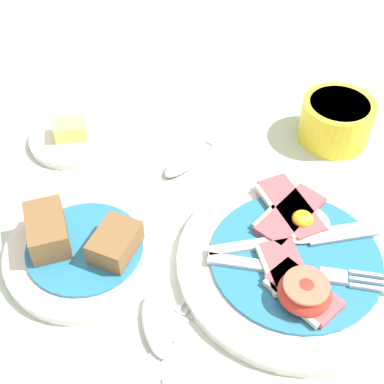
{
  "coord_description": "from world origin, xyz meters",
  "views": [
    {
      "loc": [
        -0.01,
        -0.35,
        0.46
      ],
      "look_at": [
        -0.03,
        0.07,
        0.02
      ],
      "focal_mm": 50.0,
      "sensor_mm": 36.0,
      "label": 1
    }
  ],
  "objects_px": {
    "teaspoon_near_cup": "(198,151)",
    "fork_on_cloth": "(154,358)",
    "bread_plate": "(83,247)",
    "teaspoon_by_saucer": "(163,352)",
    "breakfast_plate": "(295,260)",
    "butter_dish": "(72,137)",
    "sugar_cup": "(336,119)"
  },
  "relations": [
    {
      "from": "bread_plate",
      "to": "teaspoon_by_saucer",
      "type": "bearing_deg",
      "value": -50.55
    },
    {
      "from": "bread_plate",
      "to": "fork_on_cloth",
      "type": "relative_size",
      "value": 1.01
    },
    {
      "from": "bread_plate",
      "to": "fork_on_cloth",
      "type": "distance_m",
      "value": 0.14
    },
    {
      "from": "breakfast_plate",
      "to": "teaspoon_near_cup",
      "type": "relative_size",
      "value": 1.51
    },
    {
      "from": "breakfast_plate",
      "to": "bread_plate",
      "type": "relative_size",
      "value": 1.44
    },
    {
      "from": "bread_plate",
      "to": "sugar_cup",
      "type": "height_order",
      "value": "sugar_cup"
    },
    {
      "from": "sugar_cup",
      "to": "fork_on_cloth",
      "type": "distance_m",
      "value": 0.38
    },
    {
      "from": "breakfast_plate",
      "to": "fork_on_cloth",
      "type": "distance_m",
      "value": 0.18
    },
    {
      "from": "bread_plate",
      "to": "sugar_cup",
      "type": "distance_m",
      "value": 0.36
    },
    {
      "from": "breakfast_plate",
      "to": "teaspoon_near_cup",
      "type": "distance_m",
      "value": 0.2
    },
    {
      "from": "butter_dish",
      "to": "teaspoon_by_saucer",
      "type": "bearing_deg",
      "value": -64.75
    },
    {
      "from": "bread_plate",
      "to": "butter_dish",
      "type": "distance_m",
      "value": 0.19
    },
    {
      "from": "fork_on_cloth",
      "to": "butter_dish",
      "type": "bearing_deg",
      "value": 52.53
    },
    {
      "from": "bread_plate",
      "to": "sugar_cup",
      "type": "relative_size",
      "value": 1.87
    },
    {
      "from": "sugar_cup",
      "to": "butter_dish",
      "type": "height_order",
      "value": "sugar_cup"
    },
    {
      "from": "breakfast_plate",
      "to": "sugar_cup",
      "type": "xyz_separation_m",
      "value": [
        0.07,
        0.21,
        0.02
      ]
    },
    {
      "from": "bread_plate",
      "to": "butter_dish",
      "type": "xyz_separation_m",
      "value": [
        -0.05,
        0.18,
        -0.01
      ]
    },
    {
      "from": "sugar_cup",
      "to": "teaspoon_by_saucer",
      "type": "xyz_separation_m",
      "value": [
        -0.2,
        -0.31,
        -0.03
      ]
    },
    {
      "from": "butter_dish",
      "to": "bread_plate",
      "type": "bearing_deg",
      "value": -75.56
    },
    {
      "from": "breakfast_plate",
      "to": "fork_on_cloth",
      "type": "xyz_separation_m",
      "value": [
        -0.14,
        -0.11,
        -0.01
      ]
    },
    {
      "from": "fork_on_cloth",
      "to": "breakfast_plate",
      "type": "bearing_deg",
      "value": -22.86
    },
    {
      "from": "breakfast_plate",
      "to": "sugar_cup",
      "type": "distance_m",
      "value": 0.22
    },
    {
      "from": "sugar_cup",
      "to": "butter_dish",
      "type": "bearing_deg",
      "value": -176.66
    },
    {
      "from": "teaspoon_by_saucer",
      "to": "bread_plate",
      "type": "bearing_deg",
      "value": 23.22
    },
    {
      "from": "butter_dish",
      "to": "breakfast_plate",
      "type": "bearing_deg",
      "value": -35.16
    },
    {
      "from": "teaspoon_near_cup",
      "to": "fork_on_cloth",
      "type": "relative_size",
      "value": 0.97
    },
    {
      "from": "butter_dish",
      "to": "teaspoon_near_cup",
      "type": "relative_size",
      "value": 0.67
    },
    {
      "from": "fork_on_cloth",
      "to": "teaspoon_by_saucer",
      "type": "bearing_deg",
      "value": -29.75
    },
    {
      "from": "sugar_cup",
      "to": "bread_plate",
      "type": "bearing_deg",
      "value": -145.33
    },
    {
      "from": "breakfast_plate",
      "to": "butter_dish",
      "type": "xyz_separation_m",
      "value": [
        -0.27,
        0.19,
        -0.0
      ]
    },
    {
      "from": "bread_plate",
      "to": "teaspoon_by_saucer",
      "type": "distance_m",
      "value": 0.14
    },
    {
      "from": "bread_plate",
      "to": "butter_dish",
      "type": "bearing_deg",
      "value": 104.44
    }
  ]
}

